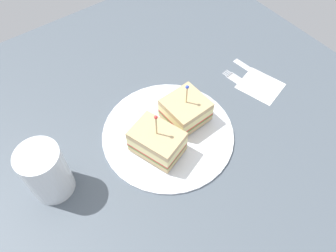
# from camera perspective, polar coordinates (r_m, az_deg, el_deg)

# --- Properties ---
(ground_plane) EXTENTS (0.99, 0.99, 0.02)m
(ground_plane) POSITION_cam_1_polar(r_m,az_deg,el_deg) (0.70, 0.00, -1.89)
(ground_plane) COLOR #4C5660
(plate) EXTENTS (0.28, 0.28, 0.01)m
(plate) POSITION_cam_1_polar(r_m,az_deg,el_deg) (0.69, 0.00, -1.20)
(plate) COLOR white
(plate) RESTS_ON ground_plane
(sandwich_half_front) EXTENTS (0.11, 0.10, 0.11)m
(sandwich_half_front) POSITION_cam_1_polar(r_m,az_deg,el_deg) (0.64, -1.90, -2.70)
(sandwich_half_front) COLOR tan
(sandwich_half_front) RESTS_ON plate
(sandwich_half_back) EXTENTS (0.08, 0.09, 0.10)m
(sandwich_half_back) POSITION_cam_1_polar(r_m,az_deg,el_deg) (0.69, 3.06, 2.80)
(sandwich_half_back) COLOR tan
(sandwich_half_back) RESTS_ON plate
(drink_glass) EXTENTS (0.08, 0.08, 0.12)m
(drink_glass) POSITION_cam_1_polar(r_m,az_deg,el_deg) (0.63, -20.11, -7.77)
(drink_glass) COLOR silver
(drink_glass) RESTS_ON ground_plane
(napkin) EXTENTS (0.11, 0.10, 0.00)m
(napkin) POSITION_cam_1_polar(r_m,az_deg,el_deg) (0.81, 15.65, 6.70)
(napkin) COLOR white
(napkin) RESTS_ON ground_plane
(fork) EXTENTS (0.13, 0.03, 0.00)m
(fork) POSITION_cam_1_polar(r_m,az_deg,el_deg) (0.81, 12.45, 7.42)
(fork) COLOR silver
(fork) RESTS_ON ground_plane
(knife) EXTENTS (0.14, 0.03, 0.00)m
(knife) POSITION_cam_1_polar(r_m,az_deg,el_deg) (0.84, 14.62, 8.99)
(knife) COLOR silver
(knife) RESTS_ON ground_plane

